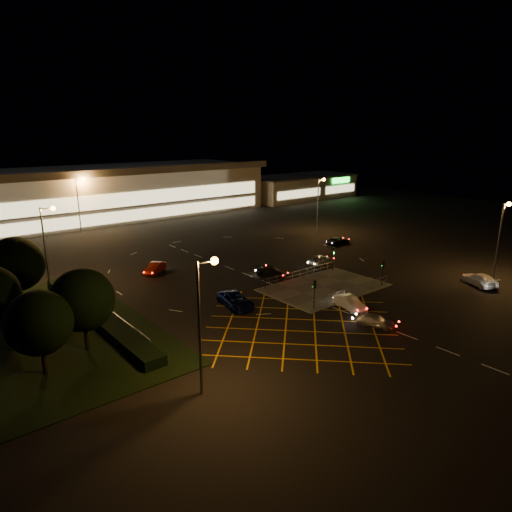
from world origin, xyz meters
TOP-DOWN VIEW (x-y plane):
  - ground at (0.00, 0.00)m, footprint 180.00×180.00m
  - pedestrian_island at (2.00, -2.00)m, footprint 14.00×9.00m
  - grass_verge at (-28.00, 6.00)m, footprint 18.00×30.00m
  - hedge at (-23.00, 6.00)m, footprint 2.00×26.00m
  - supermarket at (0.00, 61.95)m, footprint 72.00×26.50m
  - retail_unit_a at (46.00, 53.97)m, footprint 18.80×14.80m
  - retail_unit_b at (62.00, 53.96)m, footprint 14.80×14.80m
  - streetlight_sw at (-21.56, -12.00)m, footprint 1.78×0.56m
  - streetlight_se at (20.44, -14.00)m, footprint 1.78×0.56m
  - streetlight_nw at (-23.56, 18.00)m, footprint 1.78×0.56m
  - streetlight_ne at (24.44, 20.00)m, footprint 1.78×0.56m
  - streetlight_far_left at (-9.56, 48.00)m, footprint 1.78×0.56m
  - streetlight_far_right at (30.44, 50.00)m, footprint 1.78×0.56m
  - signal_sw at (-4.00, -5.99)m, footprint 0.28×0.30m
  - signal_se at (8.00, -5.99)m, footprint 0.28×0.30m
  - signal_nw at (-4.00, 1.99)m, footprint 0.28×0.30m
  - signal_ne at (8.00, 1.99)m, footprint 0.28×0.30m
  - tree_a at (-30.00, -2.00)m, footprint 5.04×5.04m
  - tree_c at (-28.00, 14.00)m, footprint 5.76×5.76m
  - tree_e at (-26.00, 0.00)m, footprint 5.40×5.40m
  - car_near_silver at (-2.53, -12.81)m, footprint 2.71×3.93m
  - car_queue_white at (-0.94, -8.33)m, footprint 2.41×4.42m
  - car_left_blue at (-9.99, -0.07)m, footprint 3.49×5.79m
  - car_far_dkgrey at (0.00, 5.43)m, footprint 2.84×4.52m
  - car_right_silver at (8.93, 5.00)m, footprint 4.40×1.94m
  - car_circ_red at (-11.06, 16.41)m, footprint 4.24×3.74m
  - car_east_grey at (20.07, 11.49)m, footprint 4.47×2.09m
  - car_approach_white at (17.54, -13.39)m, footprint 4.11×5.48m

SIDE VIEW (x-z plane):
  - ground at x=0.00m, z-range 0.00..0.00m
  - grass_verge at x=-28.00m, z-range 0.00..0.08m
  - pedestrian_island at x=2.00m, z-range 0.00..0.12m
  - hedge at x=-23.00m, z-range 0.00..1.00m
  - car_far_dkgrey at x=0.00m, z-range 0.00..1.22m
  - car_east_grey at x=20.07m, z-range 0.00..1.24m
  - car_near_silver at x=-2.53m, z-range 0.00..1.24m
  - car_queue_white at x=-0.94m, z-range 0.00..1.38m
  - car_circ_red at x=-11.06m, z-range 0.00..1.39m
  - car_right_silver at x=8.93m, z-range 0.00..1.48m
  - car_approach_white at x=17.54m, z-range 0.00..1.48m
  - car_left_blue at x=-9.99m, z-range 0.00..1.50m
  - signal_sw at x=-4.00m, z-range 0.79..3.94m
  - signal_se at x=8.00m, z-range 0.79..3.94m
  - signal_nw at x=-4.00m, z-range 0.79..3.94m
  - signal_ne at x=8.00m, z-range 0.79..3.94m
  - retail_unit_a at x=46.00m, z-range 0.04..6.39m
  - retail_unit_b at x=62.00m, z-range 0.05..6.40m
  - tree_a at x=-30.00m, z-range 0.90..7.76m
  - tree_e at x=-26.00m, z-range 0.97..8.32m
  - tree_c at x=-28.00m, z-range 1.03..8.87m
  - supermarket at x=0.00m, z-range 0.06..10.56m
  - streetlight_sw at x=-21.56m, z-range 1.55..11.58m
  - streetlight_se at x=20.44m, z-range 1.55..11.58m
  - streetlight_nw at x=-23.56m, z-range 1.55..11.58m
  - streetlight_ne at x=24.44m, z-range 1.55..11.58m
  - streetlight_far_left at x=-9.56m, z-range 1.55..11.58m
  - streetlight_far_right at x=30.44m, z-range 1.55..11.58m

